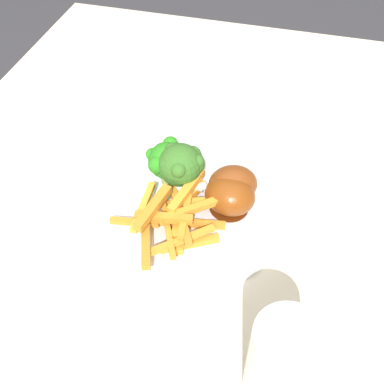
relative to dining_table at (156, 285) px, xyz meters
The scene contains 10 objects.
dining_table is the anchor object (origin of this frame).
dinner_plate 0.13m from the dining_table, 154.35° to the left, with size 0.27×0.27×0.01m, color silver.
broccoli_floret_front 0.19m from the dining_table, behind, with size 0.06×0.06×0.07m.
broccoli_floret_middle 0.19m from the dining_table, behind, with size 0.06×0.06×0.08m.
broccoli_floret_back 0.19m from the dining_table, behind, with size 0.04×0.05×0.07m.
carrot_fries_pile 0.14m from the dining_table, 137.45° to the left, with size 0.16×0.15×0.05m.
chicken_drumstick_near 0.19m from the dining_table, 138.98° to the left, with size 0.07×0.12×0.05m.
chicken_drumstick_far 0.18m from the dining_table, 132.77° to the left, with size 0.07×0.12×0.05m.
fork 0.42m from the dining_table, behind, with size 0.19×0.01×0.01m, color silver.
water_glass 0.28m from the dining_table, 52.11° to the left, with size 0.07×0.07×0.11m, color silver.
Camera 1 is at (0.34, 0.14, 1.22)m, focal length 43.85 mm.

